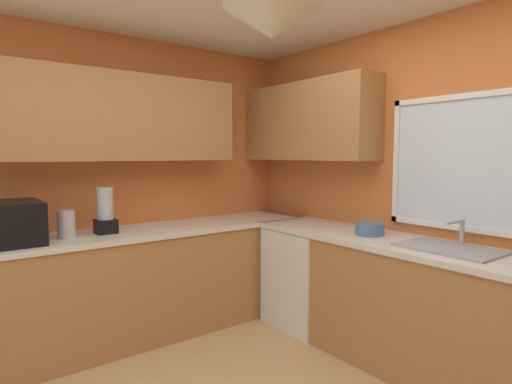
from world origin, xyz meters
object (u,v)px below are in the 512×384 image
Objects in this scene: bowl at (370,229)px; dishwasher at (309,277)px; microwave at (12,223)px; kettle at (66,224)px; blender_appliance at (105,213)px; sink_assembly at (449,248)px.

dishwasher is at bearing -177.24° from bowl.
bowl is (0.62, 0.03, 0.51)m from dishwasher.
microwave is 2.23× the size of bowl.
dishwasher is 2.02m from kettle.
microwave is 2.35× the size of kettle.
kettle is 0.30m from blender_appliance.
microwave reaches higher than dishwasher.
sink_assembly is at bearing 1.68° from dishwasher.
kettle is at bearing -124.11° from bowl.
microwave reaches higher than bowl.
bowl is 0.60× the size of blender_appliance.
sink_assembly is 2.82× the size of bowl.
bowl is at bearing 2.76° from dishwasher.
kettle is 0.57× the size of blender_appliance.
bowl is (1.28, 2.20, -0.10)m from microwave.
blender_appliance is (-1.90, -1.58, 0.15)m from sink_assembly.
microwave is at bearing -90.00° from blender_appliance.
dishwasher is at bearing 66.86° from blender_appliance.
sink_assembly reaches higher than bowl.
dishwasher is 4.15× the size of kettle.
blender_appliance reaches higher than dishwasher.
kettle is at bearing -86.04° from blender_appliance.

